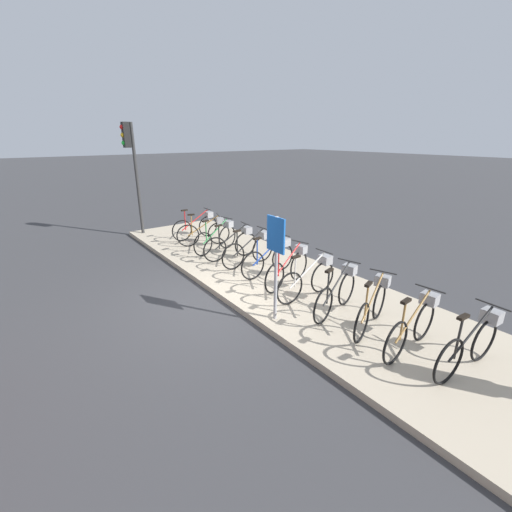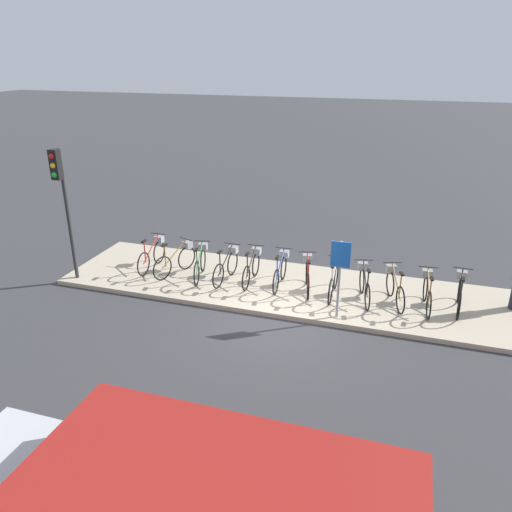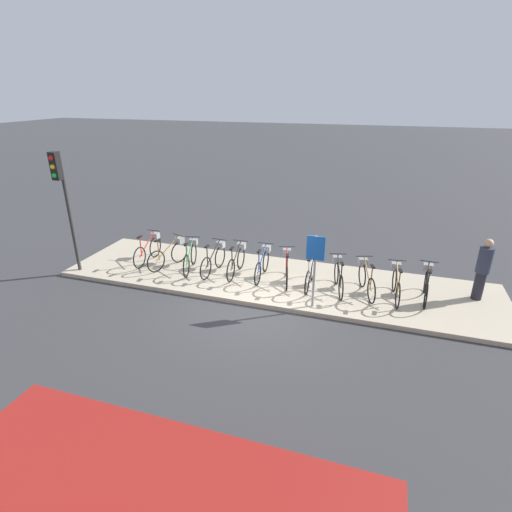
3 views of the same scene
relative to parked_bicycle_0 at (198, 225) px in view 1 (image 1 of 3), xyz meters
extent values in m
plane|color=#38383A|center=(4.11, -1.58, -0.55)|extent=(120.00, 120.00, 0.00)
cube|color=#B7A88E|center=(4.11, -0.02, -0.49)|extent=(12.40, 3.11, 0.12)
torus|color=black|center=(0.00, -0.56, -0.10)|extent=(0.04, 0.67, 0.67)
torus|color=black|center=(0.00, 0.37, -0.10)|extent=(0.04, 0.67, 0.67)
cylinder|color=red|center=(0.00, -0.09, 0.17)|extent=(0.04, 0.94, 0.57)
cylinder|color=red|center=(0.00, -0.43, 0.20)|extent=(0.03, 0.03, 0.60)
cube|color=black|center=(0.00, -0.43, 0.53)|extent=(0.07, 0.20, 0.04)
cylinder|color=#262626|center=(0.00, 0.37, 0.47)|extent=(0.46, 0.03, 0.02)
cube|color=gray|center=(0.00, 0.42, 0.28)|extent=(0.24, 0.20, 0.18)
torus|color=black|center=(0.63, -0.66, -0.10)|extent=(0.26, 0.64, 0.67)
torus|color=black|center=(0.95, 0.21, -0.10)|extent=(0.26, 0.64, 0.67)
cylinder|color=olive|center=(0.79, -0.22, 0.17)|extent=(0.35, 0.89, 0.57)
cylinder|color=olive|center=(0.68, -0.54, 0.20)|extent=(0.04, 0.04, 0.60)
cube|color=black|center=(0.68, -0.54, 0.53)|extent=(0.13, 0.21, 0.04)
cylinder|color=#262626|center=(0.95, 0.21, 0.47)|extent=(0.44, 0.18, 0.02)
cube|color=gray|center=(0.96, 0.26, 0.28)|extent=(0.29, 0.27, 0.18)
torus|color=black|center=(1.65, -0.70, -0.10)|extent=(0.18, 0.66, 0.67)
torus|color=black|center=(1.45, 0.20, -0.10)|extent=(0.18, 0.66, 0.67)
cylinder|color=#267238|center=(1.55, -0.25, 0.17)|extent=(0.24, 0.92, 0.57)
cylinder|color=#267238|center=(1.62, -0.57, 0.20)|extent=(0.04, 0.04, 0.60)
cube|color=black|center=(1.62, -0.57, 0.53)|extent=(0.11, 0.21, 0.04)
cylinder|color=#262626|center=(1.45, 0.20, 0.47)|extent=(0.45, 0.12, 0.02)
cube|color=gray|center=(1.44, 0.25, 0.28)|extent=(0.28, 0.25, 0.18)
torus|color=black|center=(2.25, -0.67, -0.10)|extent=(0.08, 0.67, 0.67)
torus|color=black|center=(2.31, 0.25, -0.10)|extent=(0.08, 0.67, 0.67)
cylinder|color=black|center=(2.28, -0.21, 0.17)|extent=(0.09, 0.94, 0.57)
cylinder|color=black|center=(2.26, -0.54, 0.20)|extent=(0.03, 0.03, 0.60)
cube|color=black|center=(2.26, -0.54, 0.53)|extent=(0.08, 0.20, 0.04)
cylinder|color=#262626|center=(2.31, 0.25, 0.47)|extent=(0.46, 0.05, 0.02)
cube|color=gray|center=(2.32, 0.30, 0.28)|extent=(0.25, 0.22, 0.18)
torus|color=black|center=(2.98, -0.58, -0.10)|extent=(0.06, 0.67, 0.67)
torus|color=black|center=(2.96, 0.34, -0.10)|extent=(0.06, 0.67, 0.67)
cylinder|color=black|center=(2.97, -0.12, 0.17)|extent=(0.06, 0.94, 0.57)
cylinder|color=black|center=(2.98, -0.45, 0.20)|extent=(0.03, 0.03, 0.60)
cube|color=black|center=(2.98, -0.45, 0.53)|extent=(0.08, 0.20, 0.04)
cylinder|color=#262626|center=(2.96, 0.34, 0.47)|extent=(0.46, 0.04, 0.02)
cube|color=gray|center=(2.96, 0.39, 0.28)|extent=(0.25, 0.21, 0.18)
torus|color=black|center=(3.78, -0.56, -0.10)|extent=(0.06, 0.67, 0.67)
torus|color=black|center=(3.74, 0.36, -0.10)|extent=(0.06, 0.67, 0.67)
cylinder|color=navy|center=(3.76, -0.10, 0.17)|extent=(0.07, 0.94, 0.57)
cylinder|color=navy|center=(3.77, -0.43, 0.20)|extent=(0.03, 0.03, 0.60)
cube|color=black|center=(3.77, -0.43, 0.53)|extent=(0.08, 0.20, 0.04)
cylinder|color=#262626|center=(3.74, 0.36, 0.47)|extent=(0.46, 0.04, 0.02)
cube|color=gray|center=(3.73, 0.41, 0.28)|extent=(0.25, 0.21, 0.18)
torus|color=black|center=(4.62, -0.61, -0.10)|extent=(0.20, 0.66, 0.67)
torus|color=black|center=(4.39, 0.28, -0.10)|extent=(0.20, 0.66, 0.67)
cylinder|color=red|center=(4.51, -0.17, 0.17)|extent=(0.26, 0.92, 0.57)
cylinder|color=red|center=(4.59, -0.49, 0.20)|extent=(0.04, 0.04, 0.60)
cube|color=black|center=(4.59, -0.49, 0.53)|extent=(0.12, 0.21, 0.04)
cylinder|color=#262626|center=(4.39, 0.28, 0.47)|extent=(0.45, 0.14, 0.02)
cube|color=gray|center=(4.38, 0.33, 0.28)|extent=(0.28, 0.25, 0.18)
torus|color=black|center=(5.19, -0.70, -0.10)|extent=(0.05, 0.67, 0.67)
torus|color=black|center=(5.18, 0.22, -0.10)|extent=(0.05, 0.67, 0.67)
cylinder|color=beige|center=(5.18, -0.24, 0.17)|extent=(0.04, 0.94, 0.57)
cylinder|color=beige|center=(5.19, -0.58, 0.20)|extent=(0.03, 0.03, 0.60)
cube|color=black|center=(5.19, -0.58, 0.53)|extent=(0.07, 0.20, 0.04)
cylinder|color=#262626|center=(5.18, 0.22, 0.47)|extent=(0.46, 0.03, 0.02)
cube|color=gray|center=(5.18, 0.27, 0.28)|extent=(0.24, 0.20, 0.18)
torus|color=black|center=(6.08, -0.71, -0.10)|extent=(0.20, 0.66, 0.67)
torus|color=black|center=(5.85, 0.18, -0.10)|extent=(0.20, 0.66, 0.67)
cylinder|color=black|center=(5.96, -0.27, 0.17)|extent=(0.26, 0.92, 0.57)
cylinder|color=black|center=(6.04, -0.59, 0.20)|extent=(0.04, 0.04, 0.60)
cube|color=black|center=(6.04, -0.59, 0.53)|extent=(0.12, 0.21, 0.04)
cylinder|color=#262626|center=(5.85, 0.18, 0.47)|extent=(0.45, 0.14, 0.02)
cube|color=gray|center=(5.83, 0.23, 0.28)|extent=(0.28, 0.25, 0.18)
torus|color=black|center=(6.83, -0.65, -0.10)|extent=(0.24, 0.65, 0.67)
torus|color=black|center=(6.54, 0.23, -0.10)|extent=(0.24, 0.65, 0.67)
cylinder|color=olive|center=(6.69, -0.21, 0.17)|extent=(0.32, 0.90, 0.57)
cylinder|color=olive|center=(6.79, -0.53, 0.20)|extent=(0.04, 0.04, 0.60)
cube|color=black|center=(6.79, -0.53, 0.53)|extent=(0.13, 0.21, 0.04)
cylinder|color=#262626|center=(6.54, 0.23, 0.47)|extent=(0.44, 0.17, 0.02)
cube|color=gray|center=(6.53, 0.27, 0.28)|extent=(0.29, 0.27, 0.18)
torus|color=black|center=(7.47, -0.72, -0.10)|extent=(0.09, 0.67, 0.67)
torus|color=black|center=(7.39, 0.20, -0.10)|extent=(0.09, 0.67, 0.67)
cylinder|color=olive|center=(7.43, -0.26, 0.17)|extent=(0.11, 0.94, 0.57)
cylinder|color=olive|center=(7.46, -0.59, 0.20)|extent=(0.03, 0.03, 0.60)
cube|color=black|center=(7.46, -0.59, 0.53)|extent=(0.09, 0.21, 0.04)
cylinder|color=#262626|center=(7.39, 0.20, 0.47)|extent=(0.46, 0.06, 0.02)
cube|color=gray|center=(7.39, 0.25, 0.28)|extent=(0.26, 0.22, 0.18)
torus|color=black|center=(8.13, -0.55, -0.10)|extent=(0.08, 0.67, 0.67)
torus|color=black|center=(8.19, 0.38, -0.10)|extent=(0.08, 0.67, 0.67)
cylinder|color=black|center=(8.16, -0.09, 0.17)|extent=(0.09, 0.94, 0.57)
cylinder|color=black|center=(8.14, -0.42, 0.20)|extent=(0.03, 0.03, 0.60)
cube|color=black|center=(8.14, -0.42, 0.53)|extent=(0.08, 0.20, 0.04)
cylinder|color=#262626|center=(8.19, 0.38, 0.47)|extent=(0.46, 0.05, 0.02)
cube|color=gray|center=(8.19, 0.43, 0.28)|extent=(0.25, 0.22, 0.18)
cylinder|color=#2D2D2D|center=(-1.69, -1.23, 1.33)|extent=(0.10, 0.10, 3.52)
cube|color=black|center=(-1.69, -1.41, 2.71)|extent=(0.24, 0.20, 0.75)
sphere|color=red|center=(-1.69, -1.51, 2.94)|extent=(0.14, 0.14, 0.14)
sphere|color=gold|center=(-1.69, -1.51, 2.71)|extent=(0.14, 0.14, 0.14)
sphere|color=green|center=(-1.69, -1.51, 2.48)|extent=(0.14, 0.14, 0.14)
cylinder|color=#99999E|center=(5.45, -1.28, 0.51)|extent=(0.06, 0.06, 1.88)
cube|color=#1959B2|center=(5.45, -1.30, 1.15)|extent=(0.44, 0.03, 0.60)
camera|label=1|loc=(9.66, -4.80, 2.70)|focal=24.00mm
camera|label=2|loc=(6.74, -11.60, 5.32)|focal=35.00mm
camera|label=3|loc=(6.78, -10.11, 4.62)|focal=28.00mm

